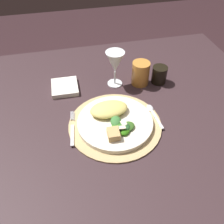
{
  "coord_description": "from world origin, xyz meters",
  "views": [
    {
      "loc": [
        -0.2,
        -0.67,
        1.39
      ],
      "look_at": [
        -0.05,
        -0.03,
        0.75
      ],
      "focal_mm": 38.59,
      "sensor_mm": 36.0,
      "label": 1
    }
  ],
  "objects_px": {
    "fork": "(72,130)",
    "napkin": "(65,87)",
    "dining_table": "(121,127)",
    "spoon": "(153,112)",
    "dark_tumbler": "(159,75)",
    "dinner_plate": "(115,122)",
    "wine_glass": "(115,63)",
    "amber_tumbler": "(140,73)"
  },
  "relations": [
    {
      "from": "napkin",
      "to": "amber_tumbler",
      "type": "height_order",
      "value": "amber_tumbler"
    },
    {
      "from": "dining_table",
      "to": "amber_tumbler",
      "type": "bearing_deg",
      "value": 51.39
    },
    {
      "from": "spoon",
      "to": "amber_tumbler",
      "type": "height_order",
      "value": "amber_tumbler"
    },
    {
      "from": "dining_table",
      "to": "fork",
      "type": "distance_m",
      "value": 0.25
    },
    {
      "from": "dining_table",
      "to": "dark_tumbler",
      "type": "xyz_separation_m",
      "value": [
        0.21,
        0.14,
        0.14
      ]
    },
    {
      "from": "dining_table",
      "to": "spoon",
      "type": "distance_m",
      "value": 0.16
    },
    {
      "from": "fork",
      "to": "napkin",
      "type": "bearing_deg",
      "value": 91.2
    },
    {
      "from": "dining_table",
      "to": "fork",
      "type": "height_order",
      "value": "fork"
    },
    {
      "from": "dinner_plate",
      "to": "fork",
      "type": "bearing_deg",
      "value": 179.01
    },
    {
      "from": "napkin",
      "to": "dark_tumbler",
      "type": "bearing_deg",
      "value": -5.67
    },
    {
      "from": "spoon",
      "to": "dark_tumbler",
      "type": "bearing_deg",
      "value": 63.25
    },
    {
      "from": "dining_table",
      "to": "napkin",
      "type": "bearing_deg",
      "value": 139.03
    },
    {
      "from": "dining_table",
      "to": "dinner_plate",
      "type": "bearing_deg",
      "value": -122.26
    },
    {
      "from": "spoon",
      "to": "napkin",
      "type": "relative_size",
      "value": 1.12
    },
    {
      "from": "fork",
      "to": "dark_tumbler",
      "type": "bearing_deg",
      "value": 27.54
    },
    {
      "from": "wine_glass",
      "to": "spoon",
      "type": "bearing_deg",
      "value": -65.93
    },
    {
      "from": "amber_tumbler",
      "to": "dark_tumbler",
      "type": "bearing_deg",
      "value": -5.81
    },
    {
      "from": "fork",
      "to": "wine_glass",
      "type": "xyz_separation_m",
      "value": [
        0.22,
        0.24,
        0.1
      ]
    },
    {
      "from": "spoon",
      "to": "wine_glass",
      "type": "distance_m",
      "value": 0.26
    },
    {
      "from": "fork",
      "to": "napkin",
      "type": "relative_size",
      "value": 1.36
    },
    {
      "from": "dining_table",
      "to": "spoon",
      "type": "relative_size",
      "value": 9.3
    },
    {
      "from": "wine_glass",
      "to": "fork",
      "type": "bearing_deg",
      "value": -131.57
    },
    {
      "from": "fork",
      "to": "dining_table",
      "type": "bearing_deg",
      "value": 19.49
    },
    {
      "from": "dining_table",
      "to": "napkin",
      "type": "xyz_separation_m",
      "value": [
        -0.21,
        0.18,
        0.11
      ]
    },
    {
      "from": "fork",
      "to": "dark_tumbler",
      "type": "height_order",
      "value": "dark_tumbler"
    },
    {
      "from": "amber_tumbler",
      "to": "fork",
      "type": "bearing_deg",
      "value": -145.58
    },
    {
      "from": "dinner_plate",
      "to": "amber_tumbler",
      "type": "height_order",
      "value": "amber_tumbler"
    },
    {
      "from": "fork",
      "to": "spoon",
      "type": "bearing_deg",
      "value": 4.03
    },
    {
      "from": "napkin",
      "to": "wine_glass",
      "type": "bearing_deg",
      "value": -3.29
    },
    {
      "from": "fork",
      "to": "napkin",
      "type": "xyz_separation_m",
      "value": [
        -0.01,
        0.26,
        0.0
      ]
    },
    {
      "from": "dining_table",
      "to": "amber_tumbler",
      "type": "relative_size",
      "value": 12.1
    },
    {
      "from": "spoon",
      "to": "dark_tumbler",
      "type": "distance_m",
      "value": 0.22
    },
    {
      "from": "dinner_plate",
      "to": "fork",
      "type": "height_order",
      "value": "dinner_plate"
    },
    {
      "from": "dinner_plate",
      "to": "amber_tumbler",
      "type": "distance_m",
      "value": 0.28
    },
    {
      "from": "dinner_plate",
      "to": "dark_tumbler",
      "type": "bearing_deg",
      "value": 40.6
    },
    {
      "from": "dinner_plate",
      "to": "dining_table",
      "type": "bearing_deg",
      "value": 57.74
    },
    {
      "from": "fork",
      "to": "spoon",
      "type": "xyz_separation_m",
      "value": [
        0.31,
        0.02,
        0.0
      ]
    },
    {
      "from": "dining_table",
      "to": "dinner_plate",
      "type": "xyz_separation_m",
      "value": [
        -0.05,
        -0.08,
        0.12
      ]
    },
    {
      "from": "wine_glass",
      "to": "dark_tumbler",
      "type": "bearing_deg",
      "value": -8.34
    },
    {
      "from": "amber_tumbler",
      "to": "dinner_plate",
      "type": "bearing_deg",
      "value": -126.6
    },
    {
      "from": "wine_glass",
      "to": "dinner_plate",
      "type": "bearing_deg",
      "value": -103.22
    },
    {
      "from": "wine_glass",
      "to": "dining_table",
      "type": "bearing_deg",
      "value": -93.41
    }
  ]
}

